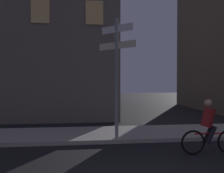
% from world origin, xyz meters
% --- Properties ---
extents(sidewalk_kerb, '(40.00, 2.53, 0.14)m').
position_xyz_m(sidewalk_kerb, '(0.00, 5.99, 0.07)').
color(sidewalk_kerb, '#9E9991').
rests_on(sidewalk_kerb, ground_plane).
extents(signpost, '(1.14, 1.14, 4.18)m').
position_xyz_m(signpost, '(0.55, 5.03, 2.60)').
color(signpost, gray).
rests_on(signpost, sidewalk_kerb).
extents(cyclist, '(1.82, 0.33, 1.61)m').
position_xyz_m(cyclist, '(3.05, 3.26, 0.75)').
color(cyclist, black).
rests_on(cyclist, ground_plane).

